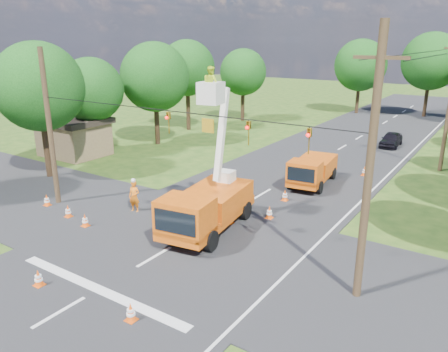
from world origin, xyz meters
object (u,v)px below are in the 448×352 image
Objects in this scene: traffic_cone_4 at (85,220)px; tree_far_b at (431,61)px; tree_left_e at (187,68)px; pole_right_near at (370,167)px; traffic_cone_2 at (269,212)px; tree_far_a at (360,65)px; distant_car at (391,139)px; shed at (74,136)px; tree_left_c at (91,90)px; bucket_truck at (207,200)px; tree_left_b at (39,87)px; traffic_cone_3 at (285,195)px; ground_worker at (134,196)px; traffic_cone_7 at (364,171)px; tree_left_d at (155,77)px; traffic_cone_8 at (230,217)px; traffic_cone_5 at (68,211)px; pole_left at (50,129)px; traffic_cone_0 at (38,278)px; second_truck at (312,170)px; traffic_cone_1 at (131,312)px; traffic_cone_6 at (47,200)px.

traffic_cone_4 is 0.07× the size of tree_far_b.
pole_right_near is at bearing -41.01° from tree_left_e.
tree_far_a reaches higher than traffic_cone_2.
pole_right_near is at bearing -81.09° from distant_car.
shed is 0.68× the size of tree_left_c.
tree_left_b is at bearing 166.49° from bucket_truck.
tree_far_a is (-6.68, 35.21, 5.83)m from traffic_cone_3.
traffic_cone_7 is (8.83, 14.05, -0.56)m from ground_worker.
tree_left_d is (-19.18, -0.57, 5.77)m from traffic_cone_7.
ground_worker is 2.58× the size of traffic_cone_8.
distant_car is 0.41× the size of tree_far_a.
traffic_cone_7 is 0.09× the size of tree_left_c.
tree_far_b reaches higher than traffic_cone_5.
traffic_cone_2 is 0.08× the size of pole_left.
traffic_cone_3 is 12.52m from traffic_cone_5.
bucket_truck reaches higher than ground_worker.
distant_car is at bearing 59.79° from ground_worker.
bucket_truck is 20.79m from tree_left_d.
pole_left reaches higher than shed.
tree_far_a is (-2.79, 49.29, 5.83)m from traffic_cone_0.
traffic_cone_0 is 1.00× the size of traffic_cone_4.
bucket_truck is 10.02m from second_truck.
traffic_cone_8 is 19.45m from shed.
tree_far_b reaches higher than traffic_cone_7.
traffic_cone_0 is 1.00× the size of traffic_cone_1.
distant_car is 32.73m from traffic_cone_0.
traffic_cone_6 is (-11.26, -8.49, 0.00)m from traffic_cone_3.
pole_right_near reaches higher than tree_left_c.
bucket_truck is 11.53× the size of traffic_cone_5.
traffic_cone_2 is (1.87, 3.18, -1.35)m from bucket_truck.
second_truck is 7.95× the size of traffic_cone_3.
traffic_cone_3 is 36.30m from tree_far_a.
tree_far_a reaches higher than bucket_truck.
traffic_cone_0 is (-4.03, -17.83, -0.70)m from second_truck.
traffic_cone_4 and traffic_cone_7 have the same top height.
pole_right_near is 1.82× the size of shed.
ground_worker is at bearing 173.28° from bucket_truck.
traffic_cone_2 is 9.78m from traffic_cone_4.
tree_left_b is 0.90× the size of tree_far_b.
pole_right_near is (6.03, 5.90, 4.75)m from traffic_cone_1.
tree_left_b is 19.14m from tree_left_e.
tree_left_d is (1.50, 6.00, 0.69)m from tree_left_c.
bucket_truck is at bearing -23.59° from tree_left_c.
tree_far_b is at bearing 78.13° from bucket_truck.
traffic_cone_1 is 1.00× the size of traffic_cone_2.
pole_right_near is 1.06× the size of tree_left_e.
traffic_cone_7 is 0.07× the size of tree_far_a.
traffic_cone_2 is at bearing -95.58° from distant_car.
traffic_cone_0 is 1.00× the size of traffic_cone_3.
traffic_cone_6 is at bearing -72.37° from tree_left_e.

